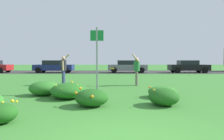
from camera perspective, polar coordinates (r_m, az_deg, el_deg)
name	(u,v)px	position (r m, az deg, el deg)	size (l,w,h in m)	color
ground_plane	(117,80)	(14.79, 1.39, -2.89)	(120.00, 120.00, 0.00)	#387A2D
highway_strip	(115,72)	(26.09, 0.93, -0.52)	(120.00, 7.61, 0.01)	#2D2D30
highway_center_stripe	(115,72)	(26.09, 0.93, -0.51)	(120.00, 0.16, 0.00)	yellow
daylily_clump_mid_left	(44,88)	(8.90, -18.08, -4.74)	(1.23, 1.10, 0.58)	#2D7526
daylily_clump_near_camera	(163,92)	(8.20, 13.71, -5.85)	(1.11, 1.11, 0.43)	#2D7526
daylily_clump_front_right	(92,98)	(6.48, -5.57, -7.54)	(1.03, 1.02, 0.59)	#1E5619
daylily_clump_front_center	(164,97)	(6.76, 14.03, -7.15)	(0.95, 1.01, 0.55)	#1E5619
daylily_clump_mid_right	(68,91)	(7.93, -11.95, -5.56)	(1.30, 1.35, 0.59)	#23661E
daylily_clump_front_left	(0,113)	(5.36, -28.44, -10.39)	(0.78, 0.67, 0.51)	#1E5619
sign_post_near_path	(97,54)	(8.89, -4.14, 4.46)	(0.56, 0.10, 2.82)	#93969B
person_thrower_dark_shirt	(64,68)	(12.25, -13.16, 0.59)	(0.50, 0.49, 1.82)	#232328
person_catcher_green_shirt	(137,69)	(11.87, 6.78, 0.38)	(0.45, 0.49, 1.79)	#287038
frisbee_orange	(112,69)	(11.65, 0.01, 0.41)	(0.26, 0.25, 0.10)	orange
car_navy_center_left	(54,66)	(25.33, -15.68, 0.96)	(4.50, 2.00, 1.45)	navy
car_gray_center_right	(127,66)	(24.40, 4.15, 0.99)	(4.50, 2.00, 1.45)	slate
car_black_rightmost	(188,66)	(25.88, 20.20, 0.93)	(4.50, 2.00, 1.45)	black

